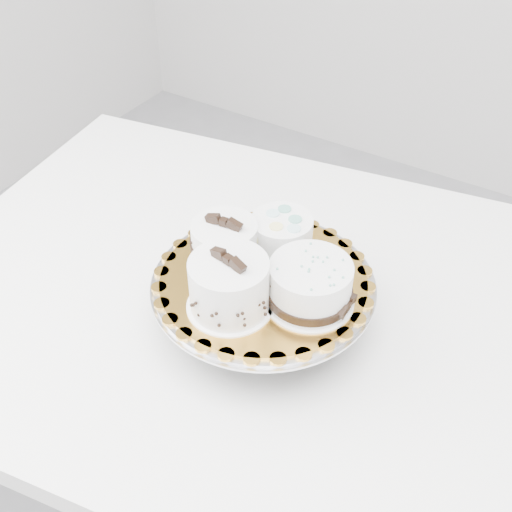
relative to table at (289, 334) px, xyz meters
The scene contains 7 objects.
table is the anchor object (origin of this frame).
cake_stand 0.15m from the table, 104.25° to the right, with size 0.33×0.33×0.09m.
cake_board 0.18m from the table, 104.25° to the right, with size 0.31×0.31×0.00m, color orange.
cake_swirl 0.25m from the table, 100.42° to the right, with size 0.13×0.13×0.10m.
cake_banded 0.22m from the table, 143.51° to the right, with size 0.11×0.11×0.09m.
cake_dots 0.20m from the table, behind, with size 0.11×0.11×0.07m.
cake_ribbon 0.22m from the table, 45.28° to the right, with size 0.13×0.13×0.07m.
Camera 1 is at (0.25, -0.57, 1.48)m, focal length 45.00 mm.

